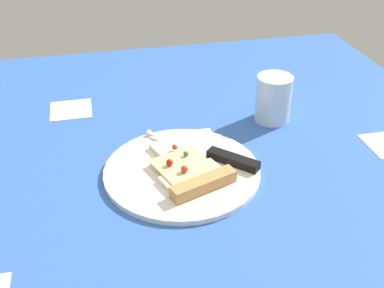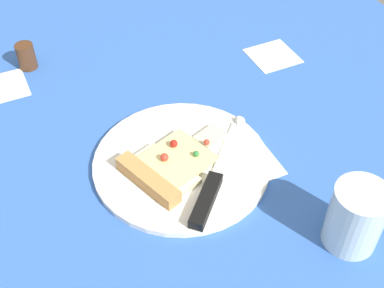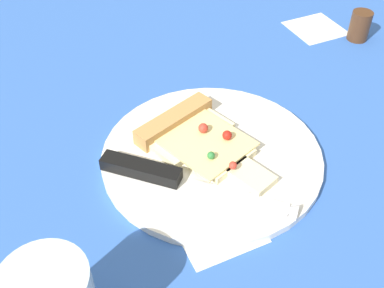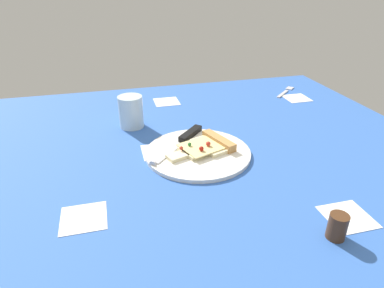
# 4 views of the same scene
# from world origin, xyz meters

# --- Properties ---
(ground_plane) EXTENTS (1.31, 1.31, 0.03)m
(ground_plane) POSITION_xyz_m (0.00, -0.00, -0.01)
(ground_plane) COLOR #3360B7
(ground_plane) RESTS_ON ground
(plate) EXTENTS (0.28, 0.28, 0.01)m
(plate) POSITION_xyz_m (0.04, 0.03, 0.01)
(plate) COLOR white
(plate) RESTS_ON ground_plane
(pizza_slice) EXTENTS (0.14, 0.19, 0.03)m
(pizza_slice) POSITION_xyz_m (0.05, 0.00, 0.02)
(pizza_slice) COLOR beige
(pizza_slice) RESTS_ON plate
(knife) EXTENTS (0.19, 0.18, 0.02)m
(knife) POSITION_xyz_m (0.10, 0.06, 0.02)
(knife) COLOR silver
(knife) RESTS_ON plate
(drinking_glass) EXTENTS (0.08, 0.08, 0.10)m
(drinking_glass) POSITION_xyz_m (0.27, 0.18, 0.05)
(drinking_glass) COLOR silver
(drinking_glass) RESTS_ON ground_plane
(pepper_shaker) EXTENTS (0.03, 0.03, 0.05)m
(pepper_shaker) POSITION_xyz_m (-0.32, -0.13, 0.03)
(pepper_shaker) COLOR #4C2D19
(pepper_shaker) RESTS_ON ground_plane
(fork) EXTENTS (0.12, 0.13, 0.01)m
(fork) POSITION_xyz_m (0.45, -0.45, 0.00)
(fork) COLOR silver
(fork) RESTS_ON ground_plane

